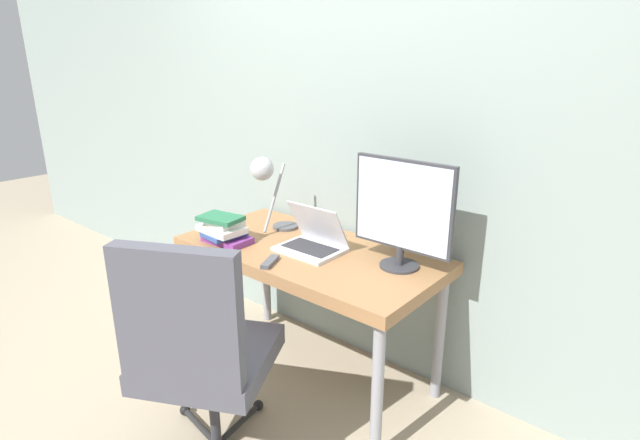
{
  "coord_description": "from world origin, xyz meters",
  "views": [
    {
      "loc": [
        1.52,
        -1.39,
        1.65
      ],
      "look_at": [
        0.1,
        0.3,
        0.91
      ],
      "focal_mm": 28.0,
      "sensor_mm": 36.0,
      "label": 1
    }
  ],
  "objects_px": {
    "desk_lamp": "(266,179)",
    "office_chair": "(198,348)",
    "laptop": "(313,241)",
    "book_stack": "(224,230)",
    "game_controller": "(214,232)",
    "monitor": "(402,210)"
  },
  "relations": [
    {
      "from": "desk_lamp",
      "to": "office_chair",
      "type": "height_order",
      "value": "desk_lamp"
    },
    {
      "from": "laptop",
      "to": "book_stack",
      "type": "height_order",
      "value": "laptop"
    },
    {
      "from": "office_chair",
      "to": "game_controller",
      "type": "distance_m",
      "value": 0.84
    },
    {
      "from": "game_controller",
      "to": "monitor",
      "type": "bearing_deg",
      "value": 16.23
    },
    {
      "from": "monitor",
      "to": "desk_lamp",
      "type": "distance_m",
      "value": 0.77
    },
    {
      "from": "office_chair",
      "to": "laptop",
      "type": "bearing_deg",
      "value": 94.51
    },
    {
      "from": "office_chair",
      "to": "game_controller",
      "type": "xyz_separation_m",
      "value": [
        -0.6,
        0.56,
        0.18
      ]
    },
    {
      "from": "desk_lamp",
      "to": "office_chair",
      "type": "bearing_deg",
      "value": -63.01
    },
    {
      "from": "laptop",
      "to": "game_controller",
      "type": "relative_size",
      "value": 2.28
    },
    {
      "from": "book_stack",
      "to": "monitor",
      "type": "bearing_deg",
      "value": 19.76
    },
    {
      "from": "office_chair",
      "to": "game_controller",
      "type": "bearing_deg",
      "value": 136.57
    },
    {
      "from": "monitor",
      "to": "game_controller",
      "type": "bearing_deg",
      "value": -163.77
    },
    {
      "from": "book_stack",
      "to": "desk_lamp",
      "type": "bearing_deg",
      "value": 68.29
    },
    {
      "from": "laptop",
      "to": "game_controller",
      "type": "distance_m",
      "value": 0.57
    },
    {
      "from": "office_chair",
      "to": "monitor",
      "type": "bearing_deg",
      "value": 66.15
    },
    {
      "from": "monitor",
      "to": "book_stack",
      "type": "bearing_deg",
      "value": -160.24
    },
    {
      "from": "monitor",
      "to": "book_stack",
      "type": "distance_m",
      "value": 0.93
    },
    {
      "from": "monitor",
      "to": "office_chair",
      "type": "height_order",
      "value": "monitor"
    },
    {
      "from": "office_chair",
      "to": "book_stack",
      "type": "xyz_separation_m",
      "value": [
        -0.48,
        0.54,
        0.23
      ]
    },
    {
      "from": "monitor",
      "to": "office_chair",
      "type": "xyz_separation_m",
      "value": [
        -0.37,
        -0.85,
        -0.43
      ]
    },
    {
      "from": "desk_lamp",
      "to": "office_chair",
      "type": "distance_m",
      "value": 0.98
    },
    {
      "from": "desk_lamp",
      "to": "game_controller",
      "type": "bearing_deg",
      "value": -135.94
    }
  ]
}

